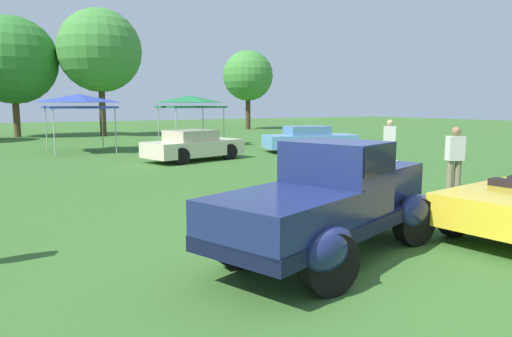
% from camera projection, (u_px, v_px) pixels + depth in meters
% --- Properties ---
extents(ground_plane, '(120.00, 120.00, 0.00)m').
position_uv_depth(ground_plane, '(339.00, 263.00, 6.60)').
color(ground_plane, '#386628').
extents(feature_pickup_truck, '(4.56, 2.86, 1.70)m').
position_uv_depth(feature_pickup_truck, '(332.00, 198.00, 6.83)').
color(feature_pickup_truck, black).
rests_on(feature_pickup_truck, ground_plane).
extents(show_car_cream, '(4.30, 2.62, 1.22)m').
position_uv_depth(show_car_cream, '(194.00, 146.00, 18.69)').
color(show_car_cream, beige).
rests_on(show_car_cream, ground_plane).
extents(show_car_skyblue, '(4.63, 2.75, 1.22)m').
position_uv_depth(show_car_skyblue, '(309.00, 139.00, 22.21)').
color(show_car_skyblue, '#669EDB').
rests_on(show_car_skyblue, ground_plane).
extents(spectator_between_cars, '(0.46, 0.39, 1.69)m').
position_uv_depth(spectator_between_cars, '(455.00, 158.00, 11.53)').
color(spectator_between_cars, '#7F7056').
rests_on(spectator_between_cars, ground_plane).
extents(spectator_by_row, '(0.46, 0.44, 1.69)m').
position_uv_depth(spectator_by_row, '(389.00, 141.00, 16.75)').
color(spectator_by_row, '#9E998E').
rests_on(spectator_by_row, ground_plane).
extents(canopy_tent_center_field, '(2.93, 2.93, 2.71)m').
position_uv_depth(canopy_tent_center_field, '(79.00, 100.00, 21.76)').
color(canopy_tent_center_field, '#B7B7BC').
rests_on(canopy_tent_center_field, ground_plane).
extents(canopy_tent_right_field, '(2.98, 2.98, 2.71)m').
position_uv_depth(canopy_tent_right_field, '(190.00, 101.00, 25.15)').
color(canopy_tent_right_field, '#B7B7BC').
rests_on(canopy_tent_right_field, ground_plane).
extents(treeline_mid_left, '(5.89, 5.89, 8.15)m').
position_uv_depth(treeline_mid_left, '(13.00, 60.00, 31.61)').
color(treeline_mid_left, brown).
rests_on(treeline_mid_left, ground_plane).
extents(treeline_center, '(5.73, 5.73, 8.82)m').
position_uv_depth(treeline_center, '(100.00, 51.00, 32.50)').
color(treeline_center, '#47331E').
rests_on(treeline_center, ground_plane).
extents(treeline_mid_right, '(4.50, 4.50, 7.07)m').
position_uv_depth(treeline_mid_right, '(248.00, 76.00, 42.06)').
color(treeline_mid_right, '#47331E').
rests_on(treeline_mid_right, ground_plane).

